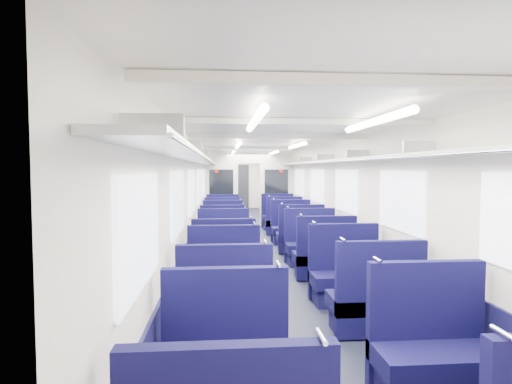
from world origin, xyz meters
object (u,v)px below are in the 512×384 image
at_px(seat_16, 223,224).
at_px(seat_17, 283,223).
at_px(seat_13, 300,237).
at_px(seat_19, 278,218).
at_px(seat_4, 225,311).
at_px(seat_11, 311,247).
at_px(end_door, 241,186).
at_px(seat_3, 433,354).
at_px(bulkhead, 249,187).
at_px(seat_18, 223,219).
at_px(seat_5, 376,304).
at_px(seat_7, 346,278).
at_px(seat_14, 223,231).
at_px(seat_8, 224,264).
at_px(seat_10, 224,248).
at_px(seat_9, 324,259).
at_px(seat_2, 226,368).
at_px(seat_6, 224,281).
at_px(seat_12, 223,238).
at_px(seat_15, 291,230).

distance_m(seat_16, seat_17, 1.66).
bearing_deg(seat_13, seat_19, 90.00).
relative_size(seat_4, seat_11, 1.00).
height_order(end_door, seat_3, end_door).
height_order(seat_3, seat_17, same).
bearing_deg(seat_4, bulkhead, 84.66).
height_order(seat_18, seat_19, same).
relative_size(seat_5, seat_7, 1.00).
bearing_deg(seat_7, seat_16, 106.17).
bearing_deg(seat_19, seat_18, -173.28).
relative_size(seat_11, seat_14, 1.00).
height_order(seat_11, seat_16, same).
bearing_deg(seat_16, seat_8, -90.00).
relative_size(seat_7, seat_10, 1.00).
bearing_deg(seat_16, bulkhead, 67.25).
height_order(bulkhead, seat_9, bulkhead).
bearing_deg(seat_9, seat_10, 146.15).
xyz_separation_m(seat_11, seat_18, (-1.66, 4.50, 0.00)).
relative_size(seat_10, seat_13, 1.00).
bearing_deg(seat_2, seat_14, 90.00).
xyz_separation_m(bulkhead, seat_4, (-0.83, -8.88, -0.90)).
bearing_deg(seat_17, seat_10, -115.44).
relative_size(seat_6, seat_18, 1.00).
bearing_deg(seat_18, seat_12, -90.00).
distance_m(seat_12, seat_17, 2.96).
distance_m(seat_2, seat_13, 6.01).
bearing_deg(seat_2, bulkhead, 85.32).
xyz_separation_m(end_door, seat_11, (0.83, -11.45, -0.66)).
distance_m(seat_2, seat_7, 2.95).
bearing_deg(seat_12, seat_17, 55.90).
bearing_deg(end_door, seat_8, -93.73).
relative_size(seat_9, seat_14, 1.00).
xyz_separation_m(end_door, seat_7, (0.83, -13.70, -0.66)).
height_order(bulkhead, seat_6, bulkhead).
distance_m(seat_2, seat_4, 1.26).
height_order(seat_3, seat_5, same).
relative_size(end_door, seat_2, 1.82).
bearing_deg(end_door, seat_10, -94.17).
bearing_deg(seat_7, seat_14, 110.47).
bearing_deg(seat_4, end_door, 86.81).
bearing_deg(seat_4, seat_10, 90.00).
relative_size(seat_8, seat_18, 1.00).
distance_m(seat_9, seat_10, 2.00).
relative_size(seat_8, seat_13, 1.00).
bearing_deg(seat_19, seat_15, -90.00).
relative_size(end_door, seat_16, 1.82).
distance_m(seat_4, seat_9, 2.91).
xyz_separation_m(seat_5, seat_13, (0.00, 4.44, 0.00)).
relative_size(seat_2, seat_5, 1.00).
bearing_deg(seat_3, seat_11, 90.00).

